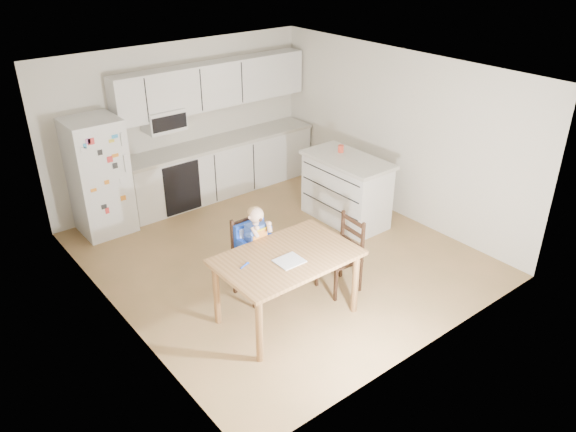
% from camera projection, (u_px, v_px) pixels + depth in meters
% --- Properties ---
extents(room, '(4.52, 5.01, 2.51)m').
position_uv_depth(room, '(255.00, 159.00, 7.49)').
color(room, olive).
rests_on(room, ground).
extents(refrigerator, '(0.72, 0.70, 1.70)m').
position_uv_depth(refrigerator, '(99.00, 177.00, 7.98)').
color(refrigerator, silver).
rests_on(refrigerator, ground).
extents(kitchen_run, '(3.37, 0.62, 2.15)m').
position_uv_depth(kitchen_run, '(218.00, 142.00, 9.16)').
color(kitchen_run, silver).
rests_on(kitchen_run, ground).
extents(kitchen_island, '(0.72, 1.37, 1.01)m').
position_uv_depth(kitchen_island, '(346.00, 189.00, 8.41)').
color(kitchen_island, silver).
rests_on(kitchen_island, ground).
extents(red_cup, '(0.09, 0.09, 0.11)m').
position_uv_depth(red_cup, '(341.00, 149.00, 8.37)').
color(red_cup, '#DF442D').
rests_on(red_cup, kitchen_island).
extents(dining_table, '(1.53, 0.99, 0.82)m').
position_uv_depth(dining_table, '(287.00, 264.00, 6.18)').
color(dining_table, brown).
rests_on(dining_table, ground).
extents(napkin, '(0.29, 0.25, 0.01)m').
position_uv_depth(napkin, '(289.00, 261.00, 6.02)').
color(napkin, '#B5B6BB').
rests_on(napkin, dining_table).
extents(toddler_spoon, '(0.12, 0.06, 0.02)m').
position_uv_depth(toddler_spoon, '(244.00, 266.00, 5.93)').
color(toddler_spoon, blue).
rests_on(toddler_spoon, dining_table).
extents(chair_booster, '(0.45, 0.45, 1.18)m').
position_uv_depth(chair_booster, '(254.00, 242.00, 6.61)').
color(chair_booster, black).
rests_on(chair_booster, ground).
extents(chair_side, '(0.46, 0.46, 0.95)m').
position_uv_depth(chair_side, '(346.00, 249.00, 6.81)').
color(chair_side, black).
rests_on(chair_side, ground).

